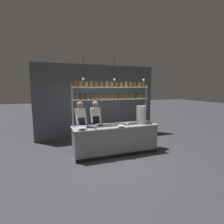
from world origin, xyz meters
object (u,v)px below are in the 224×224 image
Objects in this scene: serving_cup_by_board at (95,128)px; prep_bowl_center_back at (101,125)px; chef_left at (81,123)px; serving_cup_front at (127,125)px; prep_bowl_center_front at (82,129)px; prep_bowl_near_right at (121,126)px; chef_center at (96,121)px; cutting_board at (115,124)px; container_stack at (141,115)px; prep_bowl_near_left at (91,126)px; spice_shelf_unit at (112,94)px.

prep_bowl_center_back is at bearing 55.23° from serving_cup_by_board.
chef_left reaches higher than serving_cup_front.
prep_bowl_near_right is (1.18, -0.09, -0.01)m from prep_bowl_center_front.
chef_center is at bearing 5.07° from chef_left.
chef_left is 7.77× the size of prep_bowl_near_right.
prep_bowl_center_back is (-0.47, -0.02, 0.02)m from cutting_board.
chef_left is 2.82× the size of container_stack.
prep_bowl_near_left is (-0.81, -0.15, 0.02)m from cutting_board.
spice_shelf_unit is 9.97× the size of prep_bowl_center_front.
prep_bowl_center_front is 1.42m from serving_cup_front.
cutting_board is 0.86m from serving_cup_by_board.
prep_bowl_center_front is at bearing -153.24° from spice_shelf_unit.
container_stack is at bearing -25.63° from chef_left.
container_stack is 2.25× the size of prep_bowl_center_front.
container_stack is at bearing 1.12° from prep_bowl_near_left.
serving_cup_front is at bearing -47.36° from cutting_board.
chef_center is at bearing 90.80° from prep_bowl_center_back.
spice_shelf_unit is at bearing 121.63° from serving_cup_front.
serving_cup_by_board is at bearing -78.87° from prep_bowl_near_left.
serving_cup_front is at bearing -39.54° from chef_left.
spice_shelf_unit is 1.57× the size of chef_left.
prep_bowl_near_left is at bearing 161.53° from prep_bowl_near_right.
chef_left is at bearing 82.91° from prep_bowl_center_front.
chef_center is 1.04m from serving_cup_by_board.
serving_cup_by_board is at bearing -174.75° from serving_cup_front.
prep_bowl_center_front is (-0.10, -0.79, -0.00)m from chef_left.
prep_bowl_near_right is at bearing -159.41° from container_stack.
prep_bowl_center_front is 0.38m from serving_cup_by_board.
serving_cup_by_board is (0.37, -0.08, 0.01)m from prep_bowl_center_front.
spice_shelf_unit is 6.55× the size of cutting_board.
serving_cup_front reaches higher than prep_bowl_near_left.
container_stack is 0.69m from serving_cup_front.
chef_left is 0.72m from prep_bowl_center_back.
chef_center is at bearing 55.41° from prep_bowl_center_front.
chef_left is 1.12m from cutting_board.
spice_shelf_unit is at bearing -37.15° from chef_center.
container_stack is at bearing -4.00° from prep_bowl_center_back.
chef_left reaches higher than prep_bowl_center_front.
spice_shelf_unit is 1.55m from prep_bowl_center_front.
spice_shelf_unit is 4.43× the size of container_stack.
chef_left is at bearing 166.49° from spice_shelf_unit.
prep_bowl_center_front is 1.09× the size of prep_bowl_center_back.
serving_cup_by_board is (-0.72, -0.63, -0.94)m from spice_shelf_unit.
container_stack is 2.06m from prep_bowl_center_front.
spice_shelf_unit is 12.22× the size of prep_bowl_near_right.
prep_bowl_near_left is 0.36m from prep_bowl_center_back.
prep_bowl_near_left is at bearing -178.88° from container_stack.
container_stack is 2.29× the size of prep_bowl_near_left.
serving_cup_front is at bearing -8.99° from prep_bowl_near_left.
prep_bowl_center_back is at bearing 141.60° from prep_bowl_near_right.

